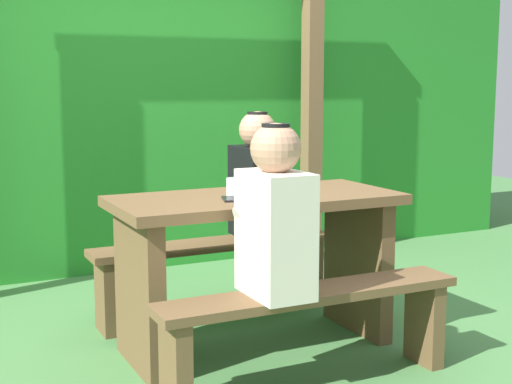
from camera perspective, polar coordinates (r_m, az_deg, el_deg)
The scene contains 11 objects.
ground_plane at distance 3.77m, azimuth -0.00°, elevation -11.95°, with size 12.00×12.00×0.00m, color #457A41.
hedge_backdrop at distance 5.66m, azimuth -10.19°, elevation 5.37°, with size 6.40×1.07×2.03m, color #247F25.
pergola_post_right at distance 5.41m, azimuth 4.37°, elevation 6.20°, with size 0.12×0.12×2.20m, color brown.
picnic_table at distance 3.62m, azimuth -0.00°, elevation -4.17°, with size 1.40×0.64×0.77m.
bench_near at distance 3.21m, azimuth 4.29°, elevation -9.69°, with size 1.40×0.24×0.44m.
bench_far at distance 4.14m, azimuth -3.29°, elevation -5.49°, with size 1.40×0.24×0.44m.
person_white_shirt at distance 3.02m, azimuth 1.49°, elevation -1.95°, with size 0.25×0.35×0.72m.
person_black_coat at distance 4.17m, azimuth 0.13°, elevation 0.97°, with size 0.25×0.35×0.72m.
drinking_glass at distance 3.51m, azimuth -1.76°, elevation 0.36°, with size 0.07×0.07×0.09m, color silver.
bottle_left at distance 3.48m, azimuth 0.73°, elevation 1.09°, with size 0.06×0.06×0.24m.
cell_phone at distance 3.42m, azimuth -2.00°, elevation -0.55°, with size 0.07×0.14×0.01m, color black.
Camera 1 is at (-1.55, -3.17, 1.32)m, focal length 51.38 mm.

